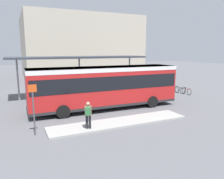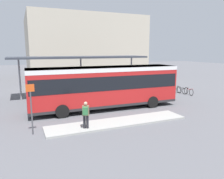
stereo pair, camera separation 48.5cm
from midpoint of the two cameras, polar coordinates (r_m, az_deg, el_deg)
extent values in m
plane|color=#5B5B60|center=(17.51, -0.96, -4.93)|extent=(120.00, 120.00, 0.00)
cube|color=#9E9E99|center=(14.02, 2.66, -8.57)|extent=(9.08, 1.80, 0.12)
cube|color=red|center=(17.12, -0.98, 0.98)|extent=(11.66, 2.72, 2.96)
cube|color=white|center=(16.96, -0.99, 5.42)|extent=(11.68, 2.74, 0.30)
cube|color=black|center=(17.07, -0.98, 2.16)|extent=(11.43, 2.75, 1.03)
cube|color=black|center=(19.89, 14.79, 2.97)|extent=(0.11, 2.35, 1.14)
cube|color=#28282B|center=(17.40, -0.97, -3.50)|extent=(11.67, 2.73, 0.20)
cylinder|color=black|center=(19.99, 7.42, -1.73)|extent=(0.94, 0.29, 0.94)
cylinder|color=black|center=(17.95, 11.28, -3.21)|extent=(0.94, 0.29, 0.94)
cylinder|color=black|center=(17.65, -13.43, -3.52)|extent=(0.94, 0.29, 0.94)
cylinder|color=black|center=(15.31, -12.00, -5.57)|extent=(0.94, 0.29, 0.94)
cylinder|color=#232328|center=(12.78, -6.13, -8.40)|extent=(0.14, 0.14, 0.77)
cylinder|color=#232328|center=(12.77, -5.34, -8.41)|extent=(0.14, 0.14, 0.77)
cube|color=#7A664C|center=(12.57, -5.79, -5.50)|extent=(0.44, 0.34, 0.58)
cube|color=#337542|center=(12.38, -5.88, -5.62)|extent=(0.34, 0.28, 0.44)
sphere|color=tan|center=(12.47, -5.82, -3.67)|extent=(0.21, 0.21, 0.21)
torus|color=black|center=(23.80, 20.55, -0.68)|extent=(0.16, 0.70, 0.71)
torus|color=black|center=(24.58, 19.32, -0.27)|extent=(0.16, 0.70, 0.71)
cylinder|color=red|center=(24.15, 19.96, 0.07)|extent=(0.16, 0.74, 0.04)
cylinder|color=red|center=(24.30, 19.73, 0.00)|extent=(0.04, 0.04, 0.35)
cube|color=black|center=(24.27, 19.75, 0.40)|extent=(0.10, 0.19, 0.04)
cylinder|color=red|center=(23.82, 20.47, 0.10)|extent=(0.48, 0.11, 0.03)
torus|color=black|center=(24.88, 17.51, -0.10)|extent=(0.09, 0.66, 0.66)
torus|color=black|center=(24.27, 18.96, -0.44)|extent=(0.09, 0.66, 0.66)
cylinder|color=silver|center=(24.54, 18.25, 0.22)|extent=(0.08, 0.69, 0.04)
cylinder|color=silver|center=(24.44, 18.51, 0.04)|extent=(0.04, 0.04, 0.32)
cube|color=black|center=(24.41, 18.53, 0.41)|extent=(0.08, 0.18, 0.04)
cylinder|color=silver|center=(24.77, 17.68, 0.53)|extent=(0.48, 0.06, 0.03)
torus|color=black|center=(25.52, 16.37, 0.28)|extent=(0.07, 0.72, 0.72)
torus|color=black|center=(24.76, 17.74, -0.09)|extent=(0.07, 0.72, 0.72)
cylinder|color=#287F3D|center=(25.10, 17.07, 0.63)|extent=(0.06, 0.77, 0.04)
cylinder|color=#287F3D|center=(24.97, 17.31, 0.43)|extent=(0.04, 0.04, 0.35)
cube|color=black|center=(24.94, 17.33, 0.83)|extent=(0.08, 0.18, 0.04)
cylinder|color=#287F3D|center=(25.39, 16.54, 0.95)|extent=(0.48, 0.05, 0.03)
cube|color=#383D47|center=(22.45, -7.59, 8.36)|extent=(13.66, 3.32, 0.18)
cylinder|color=gray|center=(21.80, -22.35, 2.39)|extent=(0.16, 0.16, 3.79)
cylinder|color=gray|center=(24.78, 5.60, 3.96)|extent=(0.16, 0.16, 3.79)
cylinder|color=gray|center=(22.60, -7.47, 3.32)|extent=(0.16, 0.16, 3.79)
cylinder|color=#4C4C51|center=(12.57, -19.21, -5.93)|extent=(0.08, 0.08, 2.40)
cube|color=#D84C19|center=(12.27, -19.59, 0.37)|extent=(0.44, 0.03, 0.40)
cube|color=#BCB29E|center=(39.62, -7.49, 10.77)|extent=(18.25, 15.01, 10.05)
camera|label=1|loc=(0.24, -89.20, 0.14)|focal=35.00mm
camera|label=2|loc=(0.24, 90.80, -0.14)|focal=35.00mm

